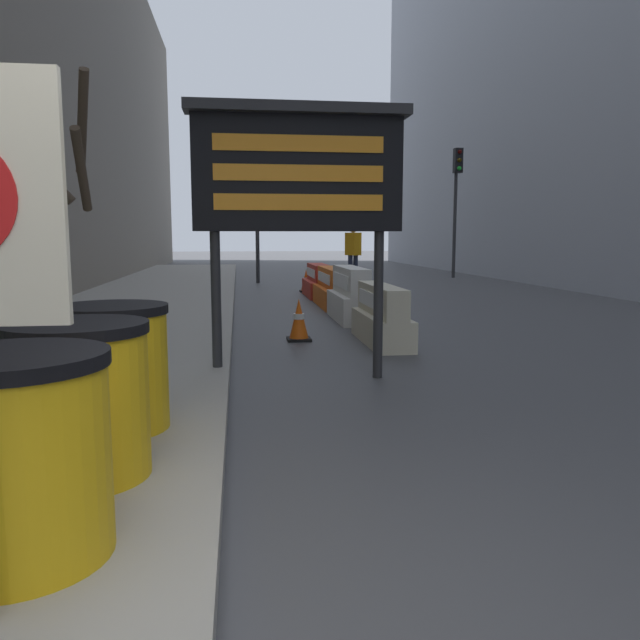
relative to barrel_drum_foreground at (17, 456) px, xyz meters
name	(u,v)px	position (x,y,z in m)	size (l,w,h in m)	color
bare_tree	(56,214)	(-1.94, 7.87, 1.23)	(1.24, 1.34, 3.87)	#4C3D2D
barrel_drum_foreground	(17,456)	(0.00, 0.00, 0.00)	(0.77, 0.77, 0.86)	yellow
barrel_drum_middle	(80,400)	(0.04, 0.88, 0.00)	(0.77, 0.77, 0.86)	yellow
barrel_drum_back	(113,367)	(0.05, 1.75, 0.00)	(0.77, 0.77, 0.86)	yellow
message_board	(298,173)	(1.52, 3.72, 1.51)	(2.20, 0.36, 2.75)	#28282B
jersey_barrier_cream	(381,318)	(2.87, 5.80, -0.23)	(0.51, 1.85, 0.81)	beige
jersey_barrier_white	(351,297)	(2.87, 8.21, -0.18)	(0.58, 1.91, 0.94)	silver
jersey_barrier_orange_far	(332,290)	(2.87, 10.41, -0.23)	(0.56, 2.15, 0.82)	orange
jersey_barrier_red_striped	(319,282)	(2.87, 12.58, -0.24)	(0.64, 1.90, 0.79)	red
traffic_cone_near	(306,281)	(2.70, 13.92, -0.30)	(0.34, 0.34, 0.60)	black
traffic_cone_mid	(364,280)	(4.24, 13.72, -0.27)	(0.36, 0.36, 0.65)	black
traffic_cone_far	(299,320)	(1.75, 6.15, -0.30)	(0.34, 0.34, 0.60)	black
traffic_light_near_curb	(257,188)	(1.53, 17.25, 2.36)	(0.28, 0.45, 4.08)	#2D2D30
traffic_light_far_side	(457,185)	(8.57, 18.90, 2.65)	(0.28, 0.45, 4.51)	#2D2D30
pedestrian_worker	(353,249)	(4.49, 16.74, 0.49)	(0.48, 0.56, 1.83)	#23283D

